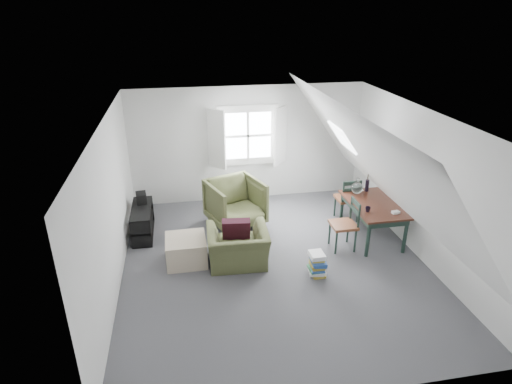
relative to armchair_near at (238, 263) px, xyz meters
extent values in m
plane|color=#47474B|center=(0.61, -0.10, 0.00)|extent=(5.50, 5.50, 0.00)
plane|color=white|center=(0.61, -0.10, 2.50)|extent=(5.50, 5.50, 0.00)
plane|color=silver|center=(0.61, 2.65, 1.25)|extent=(5.00, 0.00, 5.00)
plane|color=silver|center=(0.61, -2.85, 1.25)|extent=(5.00, 0.00, 5.00)
plane|color=silver|center=(-1.89, -0.10, 1.25)|extent=(0.00, 5.50, 5.50)
plane|color=silver|center=(3.11, -0.10, 1.25)|extent=(0.00, 5.50, 5.50)
plane|color=white|center=(-0.94, -0.10, 1.78)|extent=(3.19, 5.50, 4.48)
plane|color=white|center=(2.16, -0.10, 1.78)|extent=(3.19, 5.50, 4.48)
cube|color=white|center=(0.61, 2.63, 1.45)|extent=(1.30, 0.04, 1.30)
cube|color=white|center=(-0.07, 2.47, 1.45)|extent=(0.35, 0.35, 1.25)
cube|color=white|center=(1.29, 2.47, 1.45)|extent=(0.35, 0.35, 1.25)
cube|color=white|center=(0.61, 2.62, 1.45)|extent=(1.00, 0.02, 1.00)
cube|color=white|center=(0.61, 2.60, 1.45)|extent=(1.08, 0.04, 0.05)
cube|color=white|center=(0.61, 2.60, 1.45)|extent=(0.05, 0.04, 1.08)
cube|color=white|center=(2.16, 1.20, 1.75)|extent=(0.35, 0.75, 0.47)
imported|color=#454B28|center=(0.00, 0.00, 0.00)|extent=(1.03, 0.91, 0.64)
imported|color=#454B28|center=(0.16, 1.44, 0.00)|extent=(1.25, 1.27, 0.91)
cube|color=#360E1C|center=(0.00, 0.15, 0.56)|extent=(0.49, 0.32, 0.48)
cube|color=tan|center=(-0.85, 0.22, 0.22)|extent=(0.67, 0.67, 0.44)
cube|color=#381A13|center=(2.57, 0.46, 0.68)|extent=(0.84, 1.39, 0.04)
cube|color=#1C2F27|center=(2.57, 0.46, 0.60)|extent=(0.74, 1.30, 0.11)
cylinder|color=#1C2F27|center=(2.23, -0.17, 0.33)|extent=(0.07, 0.07, 0.66)
cylinder|color=#1C2F27|center=(2.92, -0.17, 0.33)|extent=(0.07, 0.07, 0.66)
cylinder|color=#1C2F27|center=(2.23, 1.08, 0.33)|extent=(0.07, 0.07, 0.66)
cylinder|color=#1C2F27|center=(2.92, 1.08, 0.33)|extent=(0.07, 0.07, 0.66)
sphere|color=silver|center=(2.42, 0.91, 0.82)|extent=(0.22, 0.22, 0.22)
cylinder|color=silver|center=(2.42, 0.91, 0.96)|extent=(0.07, 0.07, 0.12)
cylinder|color=black|center=(2.67, 1.01, 0.81)|extent=(0.07, 0.07, 0.23)
cylinder|color=#3F2D1E|center=(2.67, 1.01, 1.07)|extent=(0.03, 0.05, 0.41)
cylinder|color=#3F2D1E|center=(2.69, 1.02, 1.07)|extent=(0.04, 0.06, 0.41)
cylinder|color=#3F2D1E|center=(2.66, 1.00, 1.07)|extent=(0.05, 0.07, 0.41)
imported|color=black|center=(2.32, 0.16, 0.70)|extent=(0.10, 0.10, 0.09)
cube|color=white|center=(2.77, 0.01, 0.72)|extent=(0.14, 0.10, 0.04)
cube|color=brown|center=(2.39, 1.23, 0.46)|extent=(0.43, 0.43, 0.05)
cylinder|color=#1C2F27|center=(2.56, 1.41, 0.22)|extent=(0.04, 0.04, 0.44)
cylinder|color=#1C2F27|center=(2.56, 1.06, 0.22)|extent=(0.04, 0.04, 0.44)
cylinder|color=#1C2F27|center=(2.21, 1.41, 0.22)|extent=(0.04, 0.04, 0.44)
cylinder|color=#1C2F27|center=(2.21, 1.06, 0.22)|extent=(0.04, 0.04, 0.44)
cylinder|color=#1C2F27|center=(2.56, 1.04, 0.68)|extent=(0.04, 0.04, 0.46)
cylinder|color=#1C2F27|center=(2.21, 1.04, 0.68)|extent=(0.04, 0.04, 0.46)
cube|color=#1C2F27|center=(2.39, 1.04, 0.87)|extent=(0.35, 0.03, 0.08)
cube|color=#1C2F27|center=(2.39, 1.04, 0.74)|extent=(0.35, 0.03, 0.06)
cube|color=brown|center=(1.90, 0.18, 0.46)|extent=(0.43, 0.43, 0.05)
cylinder|color=#1C2F27|center=(1.73, 0.35, 0.22)|extent=(0.04, 0.04, 0.44)
cylinder|color=#1C2F27|center=(2.08, 0.35, 0.22)|extent=(0.04, 0.04, 0.44)
cylinder|color=#1C2F27|center=(1.73, 0.00, 0.22)|extent=(0.04, 0.04, 0.44)
cylinder|color=#1C2F27|center=(2.08, 0.00, 0.22)|extent=(0.04, 0.04, 0.44)
cylinder|color=#1C2F27|center=(2.10, 0.35, 0.69)|extent=(0.04, 0.04, 0.46)
cylinder|color=#1C2F27|center=(2.10, 0.00, 0.69)|extent=(0.04, 0.04, 0.46)
cube|color=#1C2F27|center=(2.10, 0.18, 0.88)|extent=(0.03, 0.35, 0.08)
cube|color=#1C2F27|center=(2.10, 0.18, 0.74)|extent=(0.03, 0.35, 0.06)
cube|color=black|center=(-1.62, 1.33, 0.01)|extent=(0.36, 1.07, 0.03)
cube|color=black|center=(-1.62, 1.33, 0.27)|extent=(0.36, 1.07, 0.03)
cube|color=black|center=(-1.62, 1.33, 0.54)|extent=(0.36, 1.07, 0.03)
cube|color=black|center=(-1.62, 0.80, 0.27)|extent=(0.36, 0.03, 0.54)
cube|color=black|center=(-1.62, 1.85, 0.27)|extent=(0.36, 0.03, 0.54)
cube|color=#264C99|center=(-1.62, 1.01, 0.11)|extent=(0.16, 0.18, 0.20)
cube|color=red|center=(-1.62, 1.42, 0.11)|extent=(0.16, 0.21, 0.20)
cube|color=white|center=(-1.62, 1.15, 0.38)|extent=(0.16, 0.20, 0.18)
cube|color=black|center=(-1.62, 1.58, 0.64)|extent=(0.22, 0.28, 0.21)
cube|color=#B29933|center=(1.23, -0.54, 0.02)|extent=(0.21, 0.27, 0.03)
cube|color=white|center=(1.20, -0.53, 0.05)|extent=(0.26, 0.30, 0.03)
cube|color=white|center=(1.24, -0.55, 0.08)|extent=(0.22, 0.29, 0.03)
cube|color=#337F4C|center=(1.19, -0.54, 0.11)|extent=(0.22, 0.27, 0.03)
cube|color=#264C99|center=(1.21, -0.56, 0.14)|extent=(0.24, 0.31, 0.02)
cube|color=#B29933|center=(1.21, -0.54, 0.16)|extent=(0.21, 0.27, 0.02)
cube|color=#B29933|center=(1.21, -0.52, 0.19)|extent=(0.24, 0.30, 0.03)
cube|color=#264C99|center=(1.24, -0.56, 0.23)|extent=(0.24, 0.31, 0.04)
cube|color=#264C99|center=(1.22, -0.56, 0.26)|extent=(0.24, 0.30, 0.03)
cube|color=#B29933|center=(1.21, -0.51, 0.30)|extent=(0.22, 0.28, 0.03)
cube|color=white|center=(1.20, -0.52, 0.34)|extent=(0.23, 0.26, 0.04)
cube|color=white|center=(1.20, -0.52, 0.37)|extent=(0.23, 0.27, 0.03)
camera|label=1|loc=(-0.79, -6.07, 4.03)|focal=30.00mm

